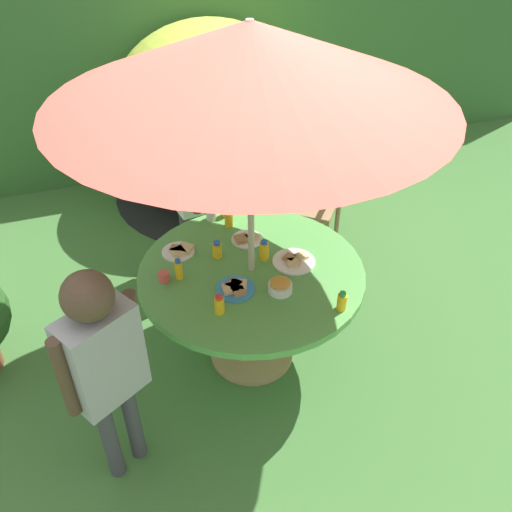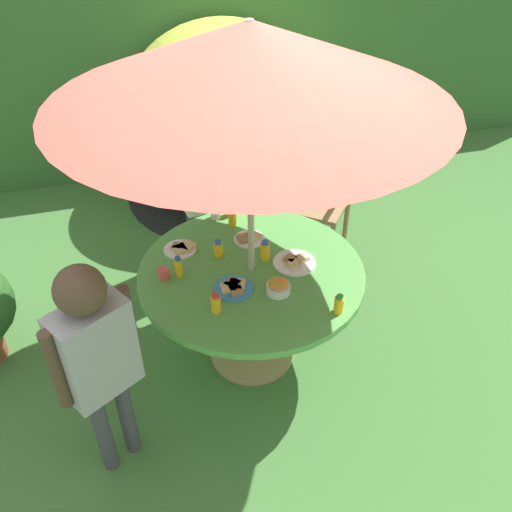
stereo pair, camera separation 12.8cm
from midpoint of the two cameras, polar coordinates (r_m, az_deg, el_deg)
ground_plane at (r=3.63m, az=0.59°, el=-10.44°), size 10.00×10.00×0.02m
hedge_backdrop at (r=5.65m, az=-8.48°, el=19.35°), size 9.00×0.70×1.92m
garden_table at (r=3.21m, az=0.66°, el=-3.26°), size 1.32×1.32×0.72m
patio_umbrella at (r=2.55m, az=0.87°, el=19.81°), size 1.94×1.94×2.09m
wooden_chair at (r=4.30m, az=7.78°, el=7.35°), size 0.64×0.65×1.00m
dome_tent at (r=4.96m, az=-2.44°, el=14.84°), size 2.19×2.19×1.57m
child_in_white_shirt at (r=3.80m, az=-5.95°, el=8.97°), size 0.26×0.46×1.38m
child_in_grey_shirt at (r=2.58m, az=-15.27°, el=-9.66°), size 0.39×0.34×1.32m
snack_bowl at (r=2.95m, az=3.63°, el=-3.30°), size 0.13×0.13×0.08m
plate_mid_left at (r=2.98m, az=-1.17°, el=-3.35°), size 0.22×0.22×0.03m
plate_near_left at (r=3.29m, az=-6.85°, el=0.79°), size 0.20×0.20×0.03m
plate_center_back at (r=3.35m, az=0.35°, el=1.84°), size 0.20×0.20×0.03m
plate_far_left at (r=3.17m, az=5.27°, el=-0.66°), size 0.25×0.25×0.03m
juice_bottle_near_right at (r=3.07m, az=-7.05°, el=-1.18°), size 0.05×0.05×0.13m
juice_bottle_far_right at (r=2.83m, az=-2.99°, el=-5.07°), size 0.05×0.05×0.12m
juice_bottle_center_front at (r=3.17m, az=2.12°, el=0.55°), size 0.06×0.06×0.13m
juice_bottle_mid_right at (r=3.21m, az=-2.88°, el=0.79°), size 0.06×0.06×0.11m
juice_bottle_front_edge at (r=3.56m, az=-1.75°, el=5.18°), size 0.05×0.05×0.13m
juice_bottle_back_edge at (r=2.86m, az=10.06°, el=-5.10°), size 0.05×0.05×0.11m
juice_bottle_spot_a at (r=3.47m, az=-1.46°, el=4.02°), size 0.05×0.05×0.11m
cup_near at (r=3.55m, az=-3.29°, el=4.53°), size 0.07×0.07×0.07m
cup_far at (r=3.08m, az=-8.59°, el=-1.87°), size 0.06×0.06×0.06m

